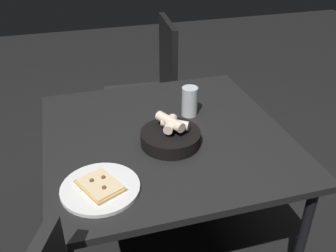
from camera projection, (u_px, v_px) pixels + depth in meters
name	position (u px, v px, depth m)	size (l,w,h in m)	color
ground	(166.00, 245.00, 2.00)	(8.00, 8.00, 0.00)	black
dining_table	(165.00, 144.00, 1.66)	(1.03, 1.02, 0.70)	black
pizza_plate	(100.00, 187.00, 1.31)	(0.28, 0.28, 0.04)	white
bread_basket	(171.00, 136.00, 1.55)	(0.25, 0.25, 0.12)	black
beer_glass	(190.00, 103.00, 1.74)	(0.07, 0.07, 0.14)	silver
chair_far	(152.00, 85.00, 2.50)	(0.47, 0.47, 0.93)	black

